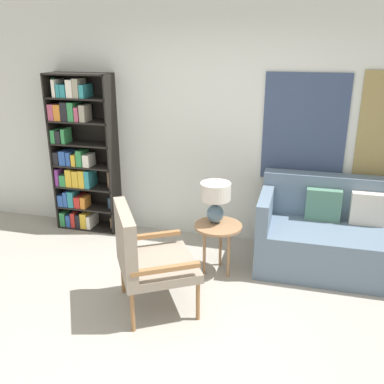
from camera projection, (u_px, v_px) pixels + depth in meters
The scene contains 7 objects.
ground_plane at pixel (160, 337), 3.47m from camera, with size 14.00×14.00×0.00m, color #9E998E.
wall_back at pixel (219, 127), 4.85m from camera, with size 6.40×0.08×2.70m.
bookshelf at pixel (79, 155), 5.22m from camera, with size 0.78×0.30×1.92m.
armchair at pixel (143, 253), 3.68m from camera, with size 0.90×0.91×0.96m.
couch at pixel (343, 237), 4.43m from camera, with size 1.73×0.88×0.93m.
side_table at pixel (218, 231), 4.30m from camera, with size 0.48×0.48×0.53m.
table_lamp at pixel (216, 197), 4.24m from camera, with size 0.30×0.30×0.42m.
Camera 1 is at (0.98, -2.71, 2.28)m, focal length 40.00 mm.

